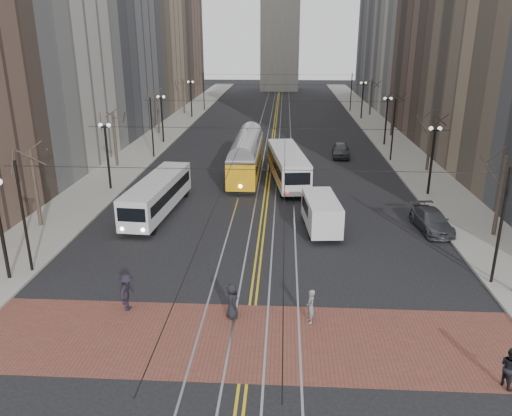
# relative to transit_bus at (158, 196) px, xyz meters

# --- Properties ---
(ground) EXTENTS (260.00, 260.00, 0.00)m
(ground) POSITION_rel_transit_bus_xyz_m (8.03, -12.29, -1.35)
(ground) COLOR black
(ground) RESTS_ON ground
(sidewalk_left) EXTENTS (5.00, 140.00, 0.15)m
(sidewalk_left) POSITION_rel_transit_bus_xyz_m (-6.97, 32.71, -1.27)
(sidewalk_left) COLOR gray
(sidewalk_left) RESTS_ON ground
(sidewalk_right) EXTENTS (5.00, 140.00, 0.15)m
(sidewalk_right) POSITION_rel_transit_bus_xyz_m (23.03, 32.71, -1.27)
(sidewalk_right) COLOR gray
(sidewalk_right) RESTS_ON ground
(crosswalk_band) EXTENTS (25.00, 6.00, 0.01)m
(crosswalk_band) POSITION_rel_transit_bus_xyz_m (8.03, -16.29, -1.34)
(crosswalk_band) COLOR brown
(crosswalk_band) RESTS_ON ground
(streetcar_rails) EXTENTS (4.80, 130.00, 0.02)m
(streetcar_rails) POSITION_rel_transit_bus_xyz_m (8.03, 32.71, -1.34)
(streetcar_rails) COLOR gray
(streetcar_rails) RESTS_ON ground
(centre_lines) EXTENTS (0.42, 130.00, 0.01)m
(centre_lines) POSITION_rel_transit_bus_xyz_m (8.03, 32.71, -1.34)
(centre_lines) COLOR gold
(centre_lines) RESTS_ON ground
(building_left_mid) EXTENTS (16.00, 20.00, 34.00)m
(building_left_mid) POSITION_rel_transit_bus_xyz_m (-17.47, 33.71, 15.65)
(building_left_mid) COLOR slate
(building_left_mid) RESTS_ON ground
(building_right_mid) EXTENTS (16.00, 20.00, 34.00)m
(building_right_mid) POSITION_rel_transit_bus_xyz_m (33.53, 33.71, 15.65)
(building_right_mid) COLOR brown
(building_right_mid) RESTS_ON ground
(lamp_posts) EXTENTS (27.60, 57.20, 5.60)m
(lamp_posts) POSITION_rel_transit_bus_xyz_m (8.03, 16.46, 1.45)
(lamp_posts) COLOR black
(lamp_posts) RESTS_ON ground
(street_trees) EXTENTS (31.68, 53.28, 5.60)m
(street_trees) POSITION_rel_transit_bus_xyz_m (8.03, 22.96, 1.45)
(street_trees) COLOR #382D23
(street_trees) RESTS_ON ground
(trolley_wires) EXTENTS (25.96, 120.00, 6.60)m
(trolley_wires) POSITION_rel_transit_bus_xyz_m (8.03, 22.54, 2.43)
(trolley_wires) COLOR black
(trolley_wires) RESTS_ON ground
(transit_bus) EXTENTS (3.07, 10.93, 2.70)m
(transit_bus) POSITION_rel_transit_bus_xyz_m (0.00, 0.00, 0.00)
(transit_bus) COLOR silver
(transit_bus) RESTS_ON ground
(streetcar) EXTENTS (2.55, 13.49, 3.18)m
(streetcar) POSITION_rel_transit_bus_xyz_m (5.88, 11.27, 0.24)
(streetcar) COLOR #EDA315
(streetcar) RESTS_ON ground
(rear_bus) EXTENTS (3.97, 11.56, 2.96)m
(rear_bus) POSITION_rel_transit_bus_xyz_m (9.83, 8.87, 0.13)
(rear_bus) COLOR silver
(rear_bus) RESTS_ON ground
(cargo_van) EXTENTS (2.57, 5.58, 2.39)m
(cargo_van) POSITION_rel_transit_bus_xyz_m (12.11, -2.91, -0.15)
(cargo_van) COLOR silver
(cargo_van) RESTS_ON ground
(sedan_grey) EXTENTS (2.13, 4.66, 1.55)m
(sedan_grey) POSITION_rel_transit_bus_xyz_m (15.78, 19.43, -0.57)
(sedan_grey) COLOR #414449
(sedan_grey) RESTS_ON ground
(sedan_parked) EXTENTS (2.39, 5.02, 1.41)m
(sedan_parked) POSITION_rel_transit_bus_xyz_m (19.83, -2.29, -0.64)
(sedan_parked) COLOR #3E4045
(sedan_parked) RESTS_ON ground
(pedestrian_a) EXTENTS (0.84, 1.01, 1.77)m
(pedestrian_a) POSITION_rel_transit_bus_xyz_m (7.12, -14.46, -0.45)
(pedestrian_a) COLOR black
(pedestrian_a) RESTS_ON crosswalk_band
(pedestrian_b) EXTENTS (0.51, 0.68, 1.68)m
(pedestrian_b) POSITION_rel_transit_bus_xyz_m (10.86, -14.66, -0.50)
(pedestrian_b) COLOR gray
(pedestrian_b) RESTS_ON crosswalk_band
(pedestrian_c) EXTENTS (0.85, 0.98, 1.70)m
(pedestrian_c) POSITION_rel_transit_bus_xyz_m (18.32, -18.79, -0.49)
(pedestrian_c) COLOR black
(pedestrian_c) RESTS_ON crosswalk_band
(pedestrian_d) EXTENTS (0.87, 1.32, 1.91)m
(pedestrian_d) POSITION_rel_transit_bus_xyz_m (1.90, -14.02, -0.38)
(pedestrian_d) COLOR black
(pedestrian_d) RESTS_ON crosswalk_band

